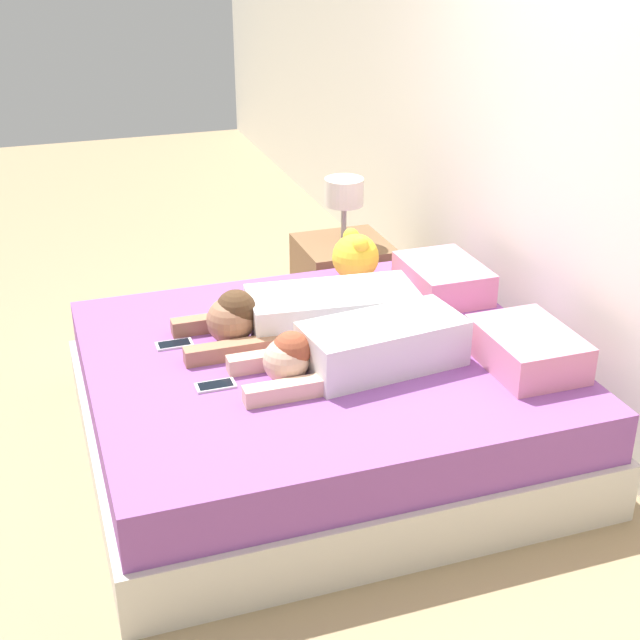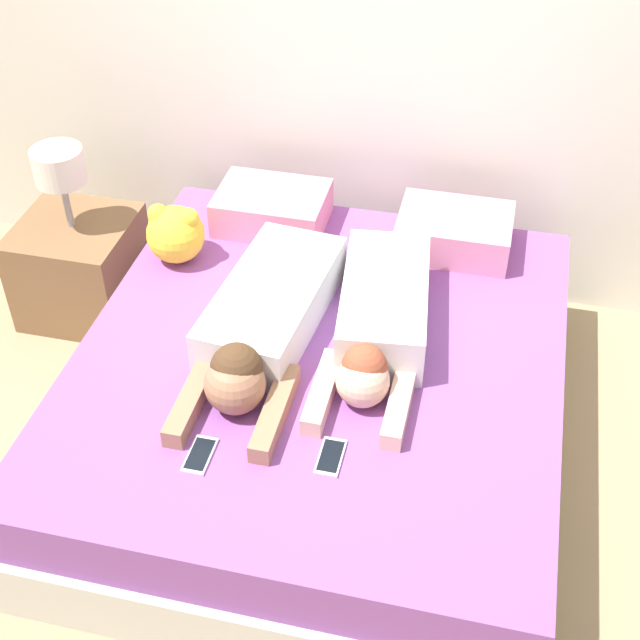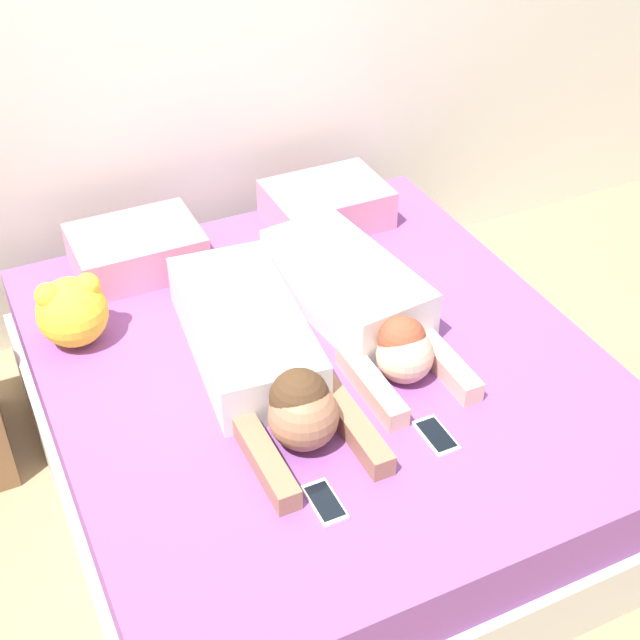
{
  "view_description": "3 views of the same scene",
  "coord_description": "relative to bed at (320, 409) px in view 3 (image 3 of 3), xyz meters",
  "views": [
    {
      "loc": [
        3.18,
        -1.08,
        2.22
      ],
      "look_at": [
        0.0,
        0.0,
        0.62
      ],
      "focal_mm": 50.0,
      "sensor_mm": 36.0,
      "label": 1
    },
    {
      "loc": [
        0.55,
        -2.34,
        2.64
      ],
      "look_at": [
        0.0,
        0.0,
        0.62
      ],
      "focal_mm": 50.0,
      "sensor_mm": 36.0,
      "label": 2
    },
    {
      "loc": [
        -0.97,
        -2.04,
        2.35
      ],
      "look_at": [
        0.0,
        0.0,
        0.62
      ],
      "focal_mm": 50.0,
      "sensor_mm": 36.0,
      "label": 3
    }
  ],
  "objects": [
    {
      "name": "cell_phone_right",
      "position": [
        0.15,
        -0.49,
        0.25
      ],
      "size": [
        0.08,
        0.16,
        0.01
      ],
      "color": "silver",
      "rests_on": "bed"
    },
    {
      "name": "bed",
      "position": [
        0.0,
        0.0,
        0.0
      ],
      "size": [
        1.8,
        1.99,
        0.47
      ],
      "color": "beige",
      "rests_on": "ground_plane"
    },
    {
      "name": "wall_back",
      "position": [
        0.0,
        1.14,
        1.07
      ],
      "size": [
        12.0,
        0.06,
        2.6
      ],
      "color": "silver",
      "rests_on": "ground_plane"
    },
    {
      "name": "pillow_head_left",
      "position": [
        -0.39,
        0.76,
        0.32
      ],
      "size": [
        0.46,
        0.34,
        0.16
      ],
      "color": "pink",
      "rests_on": "bed"
    },
    {
      "name": "person_right",
      "position": [
        0.2,
        0.1,
        0.34
      ],
      "size": [
        0.38,
        0.97,
        0.21
      ],
      "color": "silver",
      "rests_on": "bed"
    },
    {
      "name": "cell_phone_left",
      "position": [
        -0.26,
        -0.58,
        0.25
      ],
      "size": [
        0.08,
        0.16,
        0.01
      ],
      "color": "silver",
      "rests_on": "bed"
    },
    {
      "name": "person_left",
      "position": [
        -0.21,
        -0.01,
        0.33
      ],
      "size": [
        0.41,
        1.09,
        0.24
      ],
      "color": "silver",
      "rests_on": "bed"
    },
    {
      "name": "ground_plane",
      "position": [
        0.0,
        0.0,
        -0.23
      ],
      "size": [
        12.0,
        12.0,
        0.0
      ],
      "primitive_type": "plane",
      "color": "#9E8460"
    },
    {
      "name": "pillow_head_right",
      "position": [
        0.39,
        0.76,
        0.32
      ],
      "size": [
        0.46,
        0.34,
        0.16
      ],
      "color": "pink",
      "rests_on": "bed"
    },
    {
      "name": "plush_toy",
      "position": [
        -0.7,
        0.43,
        0.37
      ],
      "size": [
        0.24,
        0.24,
        0.25
      ],
      "color": "yellow",
      "rests_on": "bed"
    }
  ]
}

